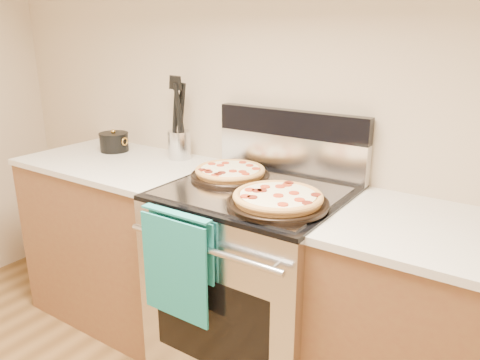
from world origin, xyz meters
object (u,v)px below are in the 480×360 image
Objects in this scene: pepperoni_pizza_back at (230,172)px; pepperoni_pizza_front at (278,199)px; range_body at (254,287)px; utensil_crock at (179,145)px; saucepan at (114,143)px.

pepperoni_pizza_front reaches higher than pepperoni_pizza_back.
pepperoni_pizza_back is at bearing 158.75° from range_body.
utensil_crock is (-0.45, 0.17, 0.04)m from pepperoni_pizza_back.
pepperoni_pizza_front is 1.26m from saucepan.
pepperoni_pizza_front is 2.44× the size of saucepan.
range_body is 2.32× the size of pepperoni_pizza_front.
pepperoni_pizza_front is (0.18, -0.12, 0.50)m from range_body.
pepperoni_pizza_back is 0.48m from utensil_crock.
utensil_crock is (-0.63, 0.24, 0.54)m from range_body.
range_body is at bearing -20.79° from utensil_crock.
saucepan reaches higher than pepperoni_pizza_front.
pepperoni_pizza_back is 0.41m from pepperoni_pizza_front.
range_body is 5.96× the size of utensil_crock.
pepperoni_pizza_back is at bearing -5.55° from saucepan.
pepperoni_pizza_front is (0.36, -0.19, 0.00)m from pepperoni_pizza_back.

